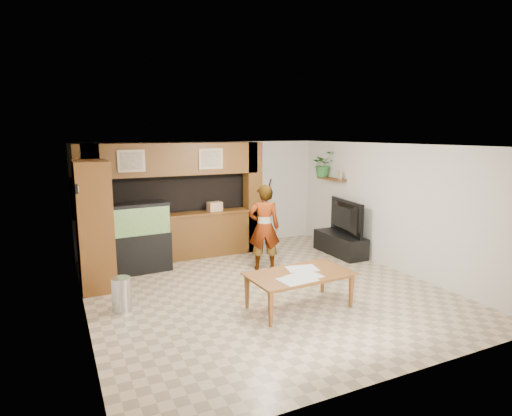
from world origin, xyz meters
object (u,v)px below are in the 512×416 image
pantry_cabinet (94,225)px  aquarium (137,239)px  television (341,217)px  dining_table (300,291)px  person (264,227)px

pantry_cabinet → aquarium: 1.12m
aquarium → television: 4.57m
aquarium → dining_table: size_ratio=0.85×
pantry_cabinet → aquarium: bearing=34.0°
television → dining_table: size_ratio=0.83×
pantry_cabinet → person: bearing=-6.3°
aquarium → person: 2.58m
pantry_cabinet → television: (5.35, -0.14, -0.28)m
aquarium → dining_table: bearing=-59.8°
pantry_cabinet → person: pantry_cabinet is taller
person → dining_table: bearing=100.1°
television → dining_table: bearing=140.9°
television → pantry_cabinet: bearing=96.7°
pantry_cabinet → dining_table: bearing=-40.5°
aquarium → television: aquarium is taller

